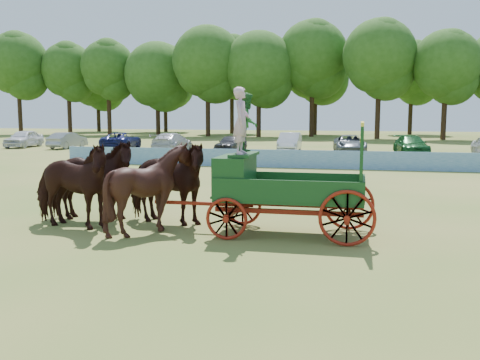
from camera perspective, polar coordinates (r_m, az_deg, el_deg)
name	(u,v)px	position (r m, az deg, el deg)	size (l,w,h in m)	color
ground	(193,239)	(13.83, -5.00, -6.33)	(160.00, 160.00, 0.00)	olive
horse_lead_left	(70,186)	(15.60, -17.69, -0.57)	(1.31, 2.87, 2.42)	black
horse_lead_right	(89,181)	(16.55, -15.77, -0.06)	(1.31, 2.87, 2.42)	black
horse_wheel_left	(151,188)	(14.54, -9.50, -0.87)	(1.96, 2.20, 2.43)	black
horse_wheel_right	(165,183)	(15.55, -7.97, -0.31)	(1.31, 2.87, 2.42)	black
farm_dray	(262,170)	(14.20, 2.40, 1.02)	(5.99, 2.00, 3.88)	maroon
sponsor_banner	(271,159)	(31.33, 3.29, 2.30)	(26.00, 0.08, 1.05)	#1C5D9A
parked_cars	(331,143)	(43.21, 9.64, 3.87)	(57.32, 7.10, 1.62)	silver
treeline	(276,67)	(73.87, 3.90, 11.96)	(87.33, 24.52, 14.93)	#382314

